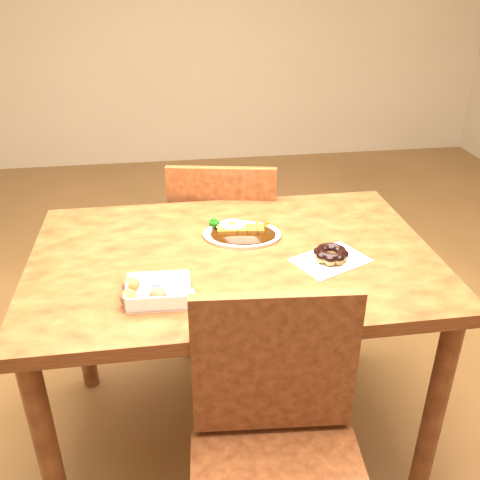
{
  "coord_description": "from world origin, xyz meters",
  "views": [
    {
      "loc": [
        -0.18,
        -1.38,
        1.53
      ],
      "look_at": [
        0.02,
        -0.03,
        0.81
      ],
      "focal_mm": 40.0,
      "sensor_mm": 36.0,
      "label": 1
    }
  ],
  "objects": [
    {
      "name": "katsu_curry_plate",
      "position": [
        0.04,
        0.11,
        0.76
      ],
      "size": [
        0.27,
        0.21,
        0.05
      ],
      "rotation": [
        0.0,
        0.0,
        -0.18
      ],
      "color": "white",
      "rests_on": "table"
    },
    {
      "name": "ground",
      "position": [
        0.0,
        0.0,
        0.0
      ],
      "size": [
        6.0,
        6.0,
        0.0
      ],
      "primitive_type": "plane",
      "color": "brown",
      "rests_on": "ground"
    },
    {
      "name": "pon_de_ring",
      "position": [
        0.27,
        -0.08,
        0.77
      ],
      "size": [
        0.25,
        0.22,
        0.04
      ],
      "rotation": [
        0.0,
        0.0,
        0.43
      ],
      "color": "silver",
      "rests_on": "table"
    },
    {
      "name": "chair_far",
      "position": [
        0.04,
        0.54,
        0.48
      ],
      "size": [
        0.49,
        0.49,
        0.87
      ],
      "rotation": [
        0.0,
        0.0,
        2.95
      ],
      "color": "#461D0E",
      "rests_on": "ground"
    },
    {
      "name": "table",
      "position": [
        0.0,
        0.0,
        0.65
      ],
      "size": [
        1.2,
        0.8,
        0.75
      ],
      "color": "#461D0E",
      "rests_on": "ground"
    },
    {
      "name": "donut_box",
      "position": [
        -0.23,
        -0.21,
        0.77
      ],
      "size": [
        0.19,
        0.14,
        0.05
      ],
      "rotation": [
        0.0,
        0.0,
        -0.05
      ],
      "color": "white",
      "rests_on": "table"
    },
    {
      "name": "chair_near",
      "position": [
        0.03,
        -0.53,
        0.48
      ],
      "size": [
        0.45,
        0.45,
        0.87
      ],
      "rotation": [
        0.0,
        0.0,
        -0.08
      ],
      "color": "#461D0E",
      "rests_on": "ground"
    }
  ]
}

